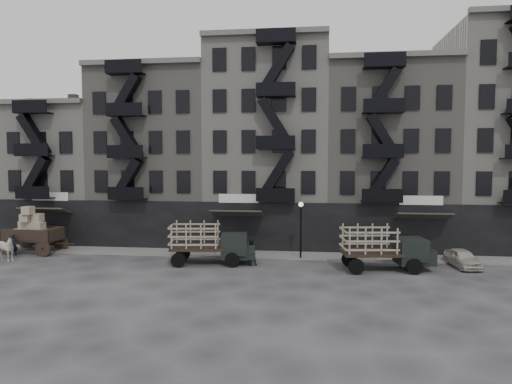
# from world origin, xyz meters

# --- Properties ---
(ground) EXTENTS (140.00, 140.00, 0.00)m
(ground) POSITION_xyz_m (0.00, 0.00, 0.00)
(ground) COLOR #38383A
(ground) RESTS_ON ground
(sidewalk) EXTENTS (55.00, 2.50, 0.15)m
(sidewalk) POSITION_xyz_m (0.00, 3.75, 0.07)
(sidewalk) COLOR slate
(sidewalk) RESTS_ON ground
(building_west) EXTENTS (10.00, 11.35, 13.20)m
(building_west) POSITION_xyz_m (-20.00, 9.83, 6.00)
(building_west) COLOR #ACA79E
(building_west) RESTS_ON ground
(building_midwest) EXTENTS (10.00, 11.35, 16.20)m
(building_midwest) POSITION_xyz_m (-10.00, 9.83, 7.50)
(building_midwest) COLOR gray
(building_midwest) RESTS_ON ground
(building_center) EXTENTS (10.00, 11.35, 18.20)m
(building_center) POSITION_xyz_m (-0.00, 9.82, 8.50)
(building_center) COLOR #ACA79E
(building_center) RESTS_ON ground
(building_mideast) EXTENTS (10.00, 11.35, 16.20)m
(building_mideast) POSITION_xyz_m (10.00, 9.83, 7.50)
(building_mideast) COLOR gray
(building_mideast) RESTS_ON ground
(building_east) EXTENTS (10.00, 11.35, 19.20)m
(building_east) POSITION_xyz_m (20.00, 9.82, 9.00)
(building_east) COLOR #ACA79E
(building_east) RESTS_ON ground
(lamp_post) EXTENTS (0.36, 0.36, 4.28)m
(lamp_post) POSITION_xyz_m (3.00, 2.60, 2.78)
(lamp_post) COLOR black
(lamp_post) RESTS_ON ground
(horse) EXTENTS (2.30, 1.42, 1.80)m
(horse) POSITION_xyz_m (-18.50, -0.51, 0.90)
(horse) COLOR silver
(horse) RESTS_ON ground
(wagon) EXTENTS (4.51, 2.62, 3.70)m
(wagon) POSITION_xyz_m (-18.12, 2.46, 2.11)
(wagon) COLOR black
(wagon) RESTS_ON ground
(stake_truck_west) EXTENTS (6.12, 3.08, 2.96)m
(stake_truck_west) POSITION_xyz_m (-3.36, 0.49, 1.69)
(stake_truck_west) COLOR black
(stake_truck_west) RESTS_ON ground
(stake_truck_east) EXTENTS (6.21, 3.09, 3.00)m
(stake_truck_east) POSITION_xyz_m (8.60, 0.02, 1.71)
(stake_truck_east) COLOR black
(stake_truck_east) RESTS_ON ground
(car_east) EXTENTS (1.90, 3.82, 1.25)m
(car_east) POSITION_xyz_m (14.09, 1.60, 0.63)
(car_east) COLOR beige
(car_east) RESTS_ON ground
(pedestrian_west) EXTENTS (0.69, 0.75, 1.72)m
(pedestrian_west) POSITION_xyz_m (-18.80, 1.10, 0.86)
(pedestrian_west) COLOR black
(pedestrian_west) RESTS_ON ground
(pedestrian_mid) EXTENTS (1.08, 0.98, 1.82)m
(pedestrian_mid) POSITION_xyz_m (-0.40, 0.35, 0.91)
(pedestrian_mid) COLOR black
(pedestrian_mid) RESTS_ON ground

